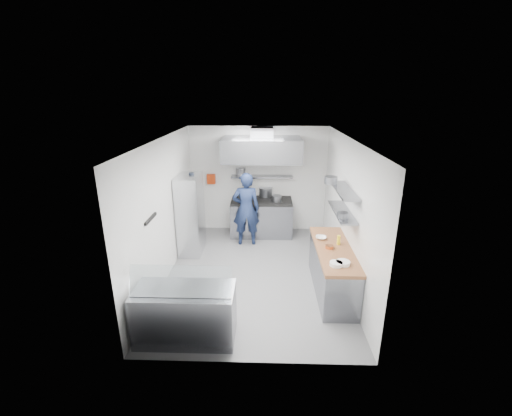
{
  "coord_description": "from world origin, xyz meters",
  "views": [
    {
      "loc": [
        0.22,
        -6.36,
        3.64
      ],
      "look_at": [
        0.0,
        0.6,
        1.25
      ],
      "focal_mm": 24.0,
      "sensor_mm": 36.0,
      "label": 1
    }
  ],
  "objects_px": {
    "chef": "(246,209)",
    "gas_range": "(262,218)",
    "display_case": "(185,314)",
    "wire_rack": "(191,215)"
  },
  "relations": [
    {
      "from": "gas_range",
      "to": "wire_rack",
      "type": "relative_size",
      "value": 0.86
    },
    {
      "from": "chef",
      "to": "wire_rack",
      "type": "distance_m",
      "value": 1.34
    },
    {
      "from": "gas_range",
      "to": "chef",
      "type": "distance_m",
      "value": 0.85
    },
    {
      "from": "gas_range",
      "to": "display_case",
      "type": "distance_m",
      "value": 4.24
    },
    {
      "from": "gas_range",
      "to": "display_case",
      "type": "bearing_deg",
      "value": -104.96
    },
    {
      "from": "gas_range",
      "to": "chef",
      "type": "bearing_deg",
      "value": -121.21
    },
    {
      "from": "chef",
      "to": "gas_range",
      "type": "bearing_deg",
      "value": -125.13
    },
    {
      "from": "wire_rack",
      "to": "display_case",
      "type": "bearing_deg",
      "value": -80.0
    },
    {
      "from": "gas_range",
      "to": "display_case",
      "type": "xyz_separation_m",
      "value": [
        -1.1,
        -4.1,
        -0.03
      ]
    },
    {
      "from": "chef",
      "to": "display_case",
      "type": "height_order",
      "value": "chef"
    }
  ]
}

